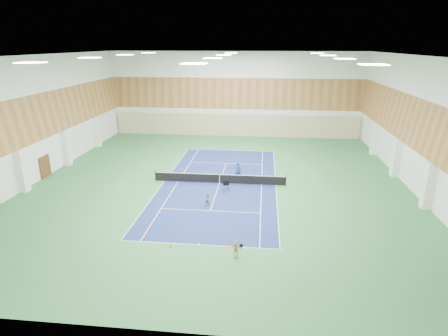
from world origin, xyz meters
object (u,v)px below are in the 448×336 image
object	(u,v)px
ball_cart	(226,186)
child_apron	(236,249)
tennis_net	(219,178)
child_court	(208,199)
coach	(238,171)

from	to	relation	value
ball_cart	child_apron	bearing A→B (deg)	-102.71
tennis_net	child_court	size ratio (longest dim) A/B	11.21
coach	ball_cart	bearing A→B (deg)	88.10
child_apron	ball_cart	xyz separation A→B (m)	(-1.79, 11.27, -0.11)
child_court	ball_cart	distance (m)	3.71
child_court	child_apron	bearing A→B (deg)	-103.96
child_apron	tennis_net	bearing A→B (deg)	111.40
tennis_net	coach	distance (m)	2.26
child_court	child_apron	world-z (taller)	child_court
child_court	ball_cart	bearing A→B (deg)	37.48
tennis_net	child_court	xyz separation A→B (m)	(-0.32, -5.40, 0.02)
coach	child_court	world-z (taller)	coach
ball_cart	tennis_net	bearing A→B (deg)	91.88
tennis_net	child_apron	world-z (taller)	child_apron
coach	child_court	size ratio (longest dim) A/B	1.54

